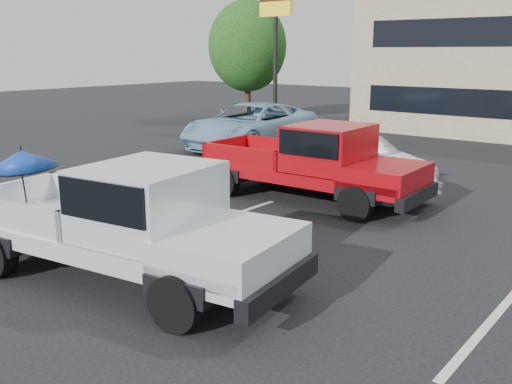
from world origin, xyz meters
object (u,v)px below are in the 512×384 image
silver_sedan (345,161)px  blue_suv (251,126)px  tree_left (248,46)px  red_pickup (322,160)px  motel_sign (276,23)px  silver_pickup (136,218)px

silver_sedan → blue_suv: size_ratio=0.80×
tree_left → silver_sedan: 16.08m
tree_left → red_pickup: bearing=-44.7°
tree_left → blue_suv: bearing=-49.8°
tree_left → silver_sedan: (11.81, -10.50, -2.96)m
motel_sign → tree_left: (-4.00, 3.00, -0.92)m
tree_left → red_pickup: (11.94, -11.80, -2.72)m
silver_pickup → red_pickup: (-0.43, 5.91, -0.04)m
tree_left → silver_sedan: bearing=-41.6°
silver_pickup → blue_suv: bearing=113.2°
motel_sign → tree_left: size_ratio=1.00×
blue_suv → motel_sign: bearing=112.7°
motel_sign → tree_left: tree_left is taller
tree_left → red_pickup: tree_left is taller
motel_sign → blue_suv: size_ratio=1.02×
motel_sign → red_pickup: (7.94, -8.80, -3.64)m
motel_sign → blue_suv: (1.69, -3.73, -3.83)m
silver_pickup → red_pickup: size_ratio=1.04×
tree_left → silver_pickup: tree_left is taller
silver_pickup → silver_sedan: size_ratio=1.26×
silver_sedan → silver_pickup: bearing=-159.9°
motel_sign → silver_pickup: (8.37, -14.71, -3.60)m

